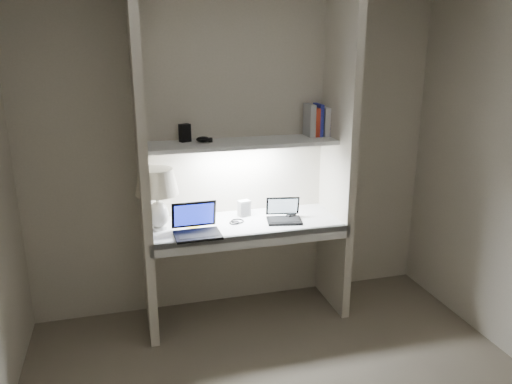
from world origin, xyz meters
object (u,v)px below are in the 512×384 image
object	(u,v)px
laptop_netbook	(284,215)
book_row	(320,120)
laptop_main	(196,227)
table_lamp	(157,189)
speaker	(244,208)

from	to	relation	value
laptop_netbook	book_row	size ratio (longest dim) A/B	1.18
laptop_main	laptop_netbook	distance (m)	0.69
table_lamp	book_row	xyz separation A→B (m)	(1.29, 0.16, 0.41)
speaker	laptop_netbook	bearing A→B (deg)	-49.21
laptop_main	book_row	xyz separation A→B (m)	(1.04, 0.32, 0.66)
laptop_main	speaker	bearing A→B (deg)	32.79
laptop_main	book_row	distance (m)	1.28
speaker	book_row	size ratio (longest dim) A/B	0.50
table_lamp	laptop_netbook	xyz separation A→B (m)	(0.93, -0.05, -0.26)
speaker	book_row	xyz separation A→B (m)	(0.63, 0.04, 0.65)
table_lamp	speaker	world-z (taller)	table_lamp
table_lamp	book_row	bearing A→B (deg)	7.14
table_lamp	laptop_main	bearing A→B (deg)	-33.66
table_lamp	laptop_main	xyz separation A→B (m)	(0.25, -0.16, -0.25)
laptop_main	speaker	size ratio (longest dim) A/B	2.62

